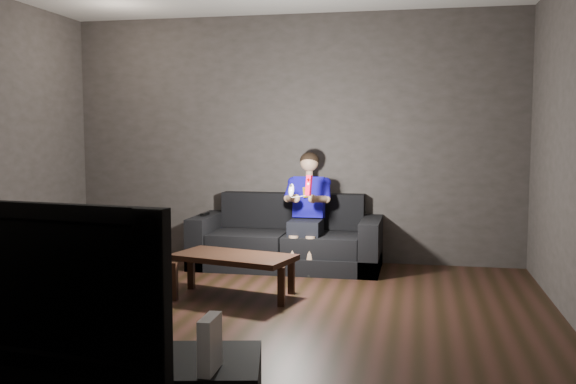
# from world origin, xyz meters

# --- Properties ---
(floor) EXTENTS (5.00, 5.00, 0.00)m
(floor) POSITION_xyz_m (0.00, 0.00, 0.00)
(floor) COLOR black
(floor) RESTS_ON ground
(back_wall) EXTENTS (5.00, 0.04, 2.70)m
(back_wall) POSITION_xyz_m (0.00, 2.50, 1.35)
(back_wall) COLOR #36322F
(back_wall) RESTS_ON ground
(front_wall) EXTENTS (5.00, 0.04, 2.70)m
(front_wall) POSITION_xyz_m (0.00, -2.50, 1.35)
(front_wall) COLOR #36322F
(front_wall) RESTS_ON ground
(sofa) EXTENTS (1.96, 0.85, 0.76)m
(sofa) POSITION_xyz_m (0.03, 2.10, 0.25)
(sofa) COLOR black
(sofa) RESTS_ON floor
(child) EXTENTS (0.48, 0.59, 1.18)m
(child) POSITION_xyz_m (0.25, 2.06, 0.69)
(child) COLOR black
(child) RESTS_ON sofa
(wii_remote_red) EXTENTS (0.07, 0.08, 0.20)m
(wii_remote_red) POSITION_xyz_m (0.34, 1.60, 0.91)
(wii_remote_red) COLOR red
(wii_remote_red) RESTS_ON child
(nunchuk_white) EXTENTS (0.06, 0.09, 0.14)m
(nunchuk_white) POSITION_xyz_m (0.17, 1.61, 0.86)
(nunchuk_white) COLOR white
(nunchuk_white) RESTS_ON child
(wii_remote_black) EXTENTS (0.05, 0.17, 0.03)m
(wii_remote_black) POSITION_xyz_m (-0.85, 2.03, 0.55)
(wii_remote_black) COLOR black
(wii_remote_black) RESTS_ON sofa
(coffee_table) EXTENTS (1.12, 0.75, 0.37)m
(coffee_table) POSITION_xyz_m (-0.17, 0.79, 0.32)
(coffee_table) COLOR black
(coffee_table) RESTS_ON floor
(tv) EXTENTS (1.09, 0.29, 0.62)m
(tv) POSITION_xyz_m (0.03, -2.27, 0.86)
(tv) COLOR black
(tv) RESTS_ON media_console
(wii_console) EXTENTS (0.05, 0.16, 0.21)m
(wii_console) POSITION_xyz_m (0.64, -2.27, 0.65)
(wii_console) COLOR white
(wii_console) RESTS_ON media_console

